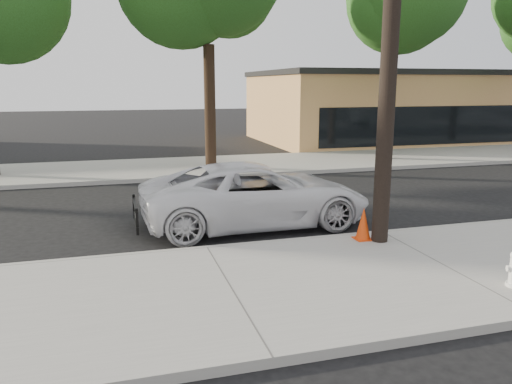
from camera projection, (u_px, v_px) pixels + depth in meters
ground at (191, 226)px, 12.18m from camera, size 120.00×120.00×0.00m
near_sidewalk at (231, 292)px, 8.13m from camera, size 90.00×4.40×0.15m
far_sidewalk at (159, 168)px, 20.16m from camera, size 90.00×5.00×0.15m
curb_near at (207, 250)px, 10.19m from camera, size 90.00×0.12×0.16m
building_main at (406, 108)px, 31.11m from camera, size 18.00×10.00×4.00m
utility_pole at (392, 15)px, 9.63m from camera, size 1.40×0.34×9.00m
tree_d at (398, 13)px, 21.06m from camera, size 4.50×4.35×8.75m
police_cruiser at (256, 194)px, 12.15m from camera, size 5.62×2.69×1.55m
traffic_cone at (363, 224)px, 10.61m from camera, size 0.37×0.37×0.70m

